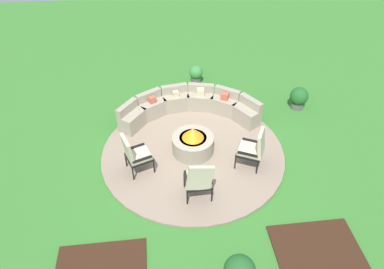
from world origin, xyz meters
name	(u,v)px	position (x,y,z in m)	size (l,w,h in m)	color
ground_plane	(193,153)	(0.00, 0.00, 0.00)	(24.00, 24.00, 0.00)	#387A2D
patio_circle	(193,152)	(0.00, 0.00, 0.03)	(4.69, 4.69, 0.06)	gray
mulch_bed_right	(316,247)	(2.11, -3.06, 0.02)	(1.71, 1.18, 0.04)	#382114
fire_pit	(193,143)	(0.00, 0.00, 0.35)	(1.06, 1.06, 0.74)	#9E937F
curved_stone_bench	(189,106)	(0.07, 1.56, 0.37)	(3.96, 1.59, 0.74)	#9E937F
lounge_chair_front_left	(135,154)	(-1.44, -0.54, 0.62)	(0.74, 0.71, 1.08)	black
lounge_chair_front_right	(199,180)	(-0.06, -1.53, 0.62)	(0.62, 0.56, 1.12)	black
lounge_chair_back_left	(254,148)	(1.38, -0.65, 0.61)	(0.78, 0.78, 1.07)	black
potted_plant_0	(196,74)	(0.51, 3.43, 0.33)	(0.44, 0.44, 0.61)	#605B56
potted_plant_2	(299,98)	(3.37, 1.64, 0.36)	(0.54, 0.54, 0.68)	#605B56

